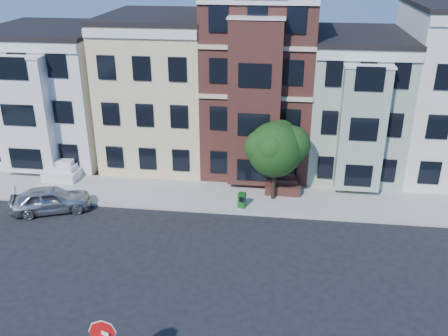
# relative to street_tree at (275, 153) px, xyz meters

# --- Properties ---
(ground) EXTENTS (120.00, 120.00, 0.00)m
(ground) POSITION_rel_street_tree_xyz_m (-1.38, -8.09, -3.19)
(ground) COLOR black
(far_sidewalk) EXTENTS (60.00, 4.00, 0.15)m
(far_sidewalk) POSITION_rel_street_tree_xyz_m (-1.38, -0.09, -3.11)
(far_sidewalk) COLOR #9E9B93
(far_sidewalk) RESTS_ON ground
(house_white) EXTENTS (8.00, 9.00, 9.00)m
(house_white) POSITION_rel_street_tree_xyz_m (-16.38, 6.41, 1.31)
(house_white) COLOR silver
(house_white) RESTS_ON ground
(house_yellow) EXTENTS (7.00, 9.00, 10.00)m
(house_yellow) POSITION_rel_street_tree_xyz_m (-8.38, 6.41, 1.81)
(house_yellow) COLOR beige
(house_yellow) RESTS_ON ground
(house_brown) EXTENTS (7.00, 9.00, 12.00)m
(house_brown) POSITION_rel_street_tree_xyz_m (-1.38, 6.41, 2.81)
(house_brown) COLOR #42201B
(house_brown) RESTS_ON ground
(house_green) EXTENTS (6.00, 9.00, 9.00)m
(house_green) POSITION_rel_street_tree_xyz_m (5.12, 6.41, 1.31)
(house_green) COLOR #97A890
(house_green) RESTS_ON ground
(street_tree) EXTENTS (6.40, 6.40, 6.08)m
(street_tree) POSITION_rel_street_tree_xyz_m (0.00, 0.00, 0.00)
(street_tree) COLOR #234F1A
(street_tree) RESTS_ON far_sidewalk
(parked_car) EXTENTS (4.91, 3.34, 1.55)m
(parked_car) POSITION_rel_street_tree_xyz_m (-12.99, -2.98, -2.41)
(parked_car) COLOR #9DA1A5
(parked_car) RESTS_ON ground
(newspaper_box) EXTENTS (0.51, 0.47, 0.93)m
(newspaper_box) POSITION_rel_street_tree_xyz_m (-1.80, -1.37, -2.57)
(newspaper_box) COLOR #125C1A
(newspaper_box) RESTS_ON far_sidewalk
(fire_hydrant) EXTENTS (0.23, 0.23, 0.64)m
(fire_hydrant) POSITION_rel_street_tree_xyz_m (-15.94, -1.79, -2.72)
(fire_hydrant) COLOR silver
(fire_hydrant) RESTS_ON far_sidewalk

